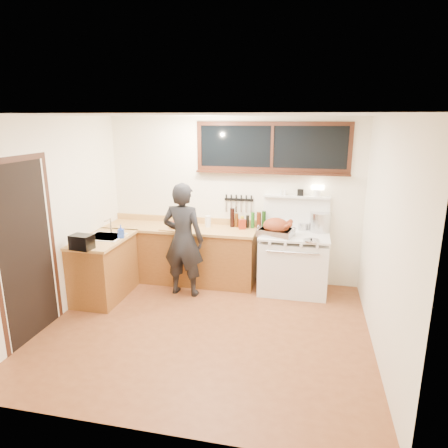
% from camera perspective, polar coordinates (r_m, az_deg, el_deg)
% --- Properties ---
extents(ground_plane, '(4.00, 3.50, 0.02)m').
position_cam_1_polar(ground_plane, '(5.20, -2.59, -14.85)').
color(ground_plane, brown).
extents(room_shell, '(4.10, 3.60, 2.65)m').
position_cam_1_polar(room_shell, '(4.61, -2.84, 3.39)').
color(room_shell, white).
rests_on(room_shell, ground).
extents(counter_back, '(2.44, 0.64, 1.00)m').
position_cam_1_polar(counter_back, '(6.49, -6.25, -4.20)').
color(counter_back, brown).
rests_on(counter_back, ground).
extents(counter_left, '(0.64, 1.09, 0.90)m').
position_cam_1_polar(counter_left, '(6.13, -16.76, -5.96)').
color(counter_left, brown).
rests_on(counter_left, ground).
extents(sink_unit, '(0.50, 0.45, 0.37)m').
position_cam_1_polar(sink_unit, '(6.06, -16.54, -2.24)').
color(sink_unit, white).
rests_on(sink_unit, counter_left).
extents(vintage_stove, '(1.02, 0.74, 1.60)m').
position_cam_1_polar(vintage_stove, '(6.14, 9.86, -5.32)').
color(vintage_stove, white).
rests_on(vintage_stove, ground).
extents(back_window, '(2.32, 0.13, 0.77)m').
position_cam_1_polar(back_window, '(6.13, 6.86, 10.08)').
color(back_window, black).
rests_on(back_window, room_shell).
extents(left_doorway, '(0.02, 1.04, 2.17)m').
position_cam_1_polar(left_doorway, '(5.17, -26.36, -3.36)').
color(left_doorway, black).
rests_on(left_doorway, ground).
extents(knife_strip, '(0.46, 0.03, 0.28)m').
position_cam_1_polar(knife_strip, '(6.31, 2.13, 3.39)').
color(knife_strip, black).
rests_on(knife_strip, room_shell).
extents(man, '(0.64, 0.45, 1.69)m').
position_cam_1_polar(man, '(5.86, -5.84, -2.27)').
color(man, black).
rests_on(man, ground).
extents(soap_bottle, '(0.11, 0.11, 0.19)m').
position_cam_1_polar(soap_bottle, '(5.90, -14.51, -1.05)').
color(soap_bottle, blue).
rests_on(soap_bottle, counter_left).
extents(toaster, '(0.30, 0.22, 0.19)m').
position_cam_1_polar(toaster, '(5.55, -19.66, -2.45)').
color(toaster, black).
rests_on(toaster, counter_left).
extents(cutting_board, '(0.46, 0.37, 0.14)m').
position_cam_1_polar(cutting_board, '(6.20, -6.94, -0.29)').
color(cutting_board, tan).
rests_on(cutting_board, counter_back).
extents(roast_turkey, '(0.56, 0.47, 0.26)m').
position_cam_1_polar(roast_turkey, '(5.89, 7.49, -0.63)').
color(roast_turkey, silver).
rests_on(roast_turkey, vintage_stove).
extents(stockpot, '(0.39, 0.39, 0.30)m').
position_cam_1_polar(stockpot, '(6.20, 13.58, 0.29)').
color(stockpot, silver).
rests_on(stockpot, vintage_stove).
extents(saucepan, '(0.18, 0.28, 0.11)m').
position_cam_1_polar(saucepan, '(6.25, 11.22, -0.35)').
color(saucepan, silver).
rests_on(saucepan, vintage_stove).
extents(pot_lid, '(0.25, 0.25, 0.04)m').
position_cam_1_polar(pot_lid, '(5.72, 12.35, -2.29)').
color(pot_lid, silver).
rests_on(pot_lid, vintage_stove).
extents(coffee_tin, '(0.13, 0.12, 0.15)m').
position_cam_1_polar(coffee_tin, '(6.18, 2.61, -0.03)').
color(coffee_tin, maroon).
rests_on(coffee_tin, counter_back).
extents(pitcher, '(0.12, 0.12, 0.18)m').
position_cam_1_polar(pitcher, '(6.30, -2.32, 0.37)').
color(pitcher, white).
rests_on(pitcher, counter_back).
extents(bottle_cluster, '(0.57, 0.07, 0.30)m').
position_cam_1_polar(bottle_cluster, '(6.25, 3.42, 0.60)').
color(bottle_cluster, black).
rests_on(bottle_cluster, counter_back).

